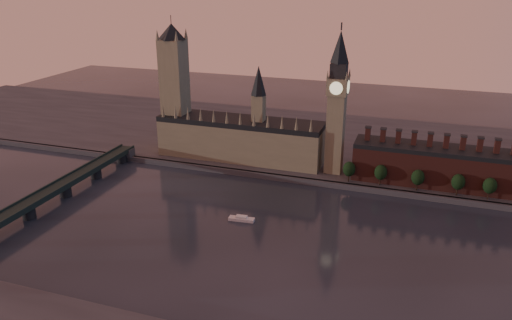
{
  "coord_description": "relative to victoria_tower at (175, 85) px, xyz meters",
  "views": [
    {
      "loc": [
        66.42,
        -232.54,
        142.71
      ],
      "look_at": [
        -31.6,
        55.0,
        27.65
      ],
      "focal_mm": 35.0,
      "sensor_mm": 36.0,
      "label": 1
    }
  ],
  "objects": [
    {
      "name": "ground",
      "position": [
        120.0,
        -115.0,
        -59.09
      ],
      "size": [
        900.0,
        900.0,
        0.0
      ],
      "primitive_type": "plane",
      "color": "black",
      "rests_on": "ground"
    },
    {
      "name": "north_bank",
      "position": [
        120.0,
        63.04,
        -57.09
      ],
      "size": [
        900.0,
        182.0,
        4.0
      ],
      "color": "#4B4B50",
      "rests_on": "ground"
    },
    {
      "name": "palace_of_westminster",
      "position": [
        55.59,
        -0.09,
        -37.46
      ],
      "size": [
        130.0,
        30.3,
        74.0
      ],
      "color": "#80775B",
      "rests_on": "north_bank"
    },
    {
      "name": "victoria_tower",
      "position": [
        0.0,
        0.0,
        0.0
      ],
      "size": [
        24.0,
        24.0,
        108.0
      ],
      "color": "#80775B",
      "rests_on": "north_bank"
    },
    {
      "name": "big_ben",
      "position": [
        130.0,
        -5.0,
        -2.26
      ],
      "size": [
        15.0,
        15.0,
        107.0
      ],
      "color": "#80775B",
      "rests_on": "north_bank"
    },
    {
      "name": "chimney_block",
      "position": [
        200.0,
        -5.0,
        -41.27
      ],
      "size": [
        110.0,
        25.0,
        37.0
      ],
      "color": "#592822",
      "rests_on": "north_bank"
    },
    {
      "name": "embankment_tree_0",
      "position": [
        143.72,
        -20.49,
        -45.62
      ],
      "size": [
        8.6,
        8.6,
        14.88
      ],
      "color": "black",
      "rests_on": "north_bank"
    },
    {
      "name": "embankment_tree_1",
      "position": [
        165.27,
        -19.66,
        -45.62
      ],
      "size": [
        8.6,
        8.6,
        14.88
      ],
      "color": "black",
      "rests_on": "north_bank"
    },
    {
      "name": "embankment_tree_2",
      "position": [
        189.76,
        -20.74,
        -45.62
      ],
      "size": [
        8.6,
        8.6,
        14.88
      ],
      "color": "black",
      "rests_on": "north_bank"
    },
    {
      "name": "embankment_tree_3",
      "position": [
        215.12,
        -20.23,
        -45.62
      ],
      "size": [
        8.6,
        8.6,
        14.88
      ],
      "color": "black",
      "rests_on": "north_bank"
    },
    {
      "name": "embankment_tree_4",
      "position": [
        234.25,
        -20.28,
        -45.62
      ],
      "size": [
        8.6,
        8.6,
        14.88
      ],
      "color": "black",
      "rests_on": "north_bank"
    },
    {
      "name": "westminster_bridge",
      "position": [
        -35.0,
        -117.7,
        -51.65
      ],
      "size": [
        14.0,
        200.0,
        11.55
      ],
      "color": "#1B2926",
      "rests_on": "ground"
    },
    {
      "name": "river_boat",
      "position": [
        90.23,
        -92.78,
        -57.87
      ],
      "size": [
        16.22,
        5.98,
        3.17
      ],
      "rotation": [
        0.0,
        0.0,
        0.09
      ],
      "color": "silver",
      "rests_on": "ground"
    }
  ]
}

